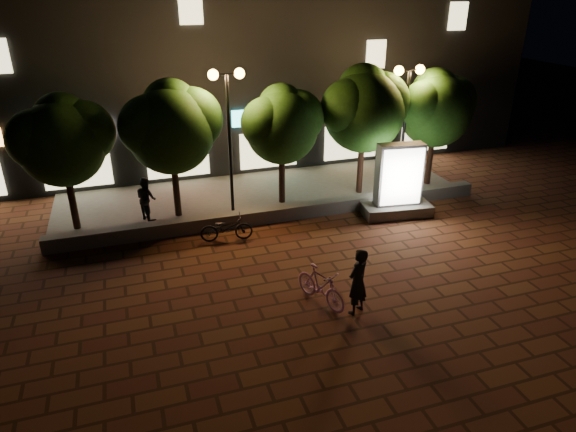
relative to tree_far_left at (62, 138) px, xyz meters
name	(u,v)px	position (x,y,z in m)	size (l,w,h in m)	color
ground	(321,274)	(6.95, -5.46, -3.29)	(80.00, 80.00, 0.00)	#59311B
retaining_wall	(281,213)	(6.95, -1.46, -3.04)	(16.00, 0.45, 0.50)	slate
sidewalk	(262,194)	(6.95, 1.04, -3.25)	(16.00, 5.00, 0.08)	slate
building_block	(223,49)	(6.94, 7.53, 1.70)	(28.00, 8.12, 11.30)	black
tree_far_left	(62,138)	(0.00, 0.00, 0.00)	(3.36, 2.80, 4.63)	black
tree_left	(171,125)	(3.50, 0.00, 0.15)	(3.60, 3.00, 4.89)	black
tree_mid	(282,122)	(7.50, 0.00, -0.08)	(3.24, 2.70, 4.50)	black
tree_right	(365,106)	(10.80, 0.00, 0.27)	(3.72, 3.10, 5.07)	black
tree_far_right	(436,106)	(14.00, 0.00, 0.08)	(3.48, 2.90, 4.76)	black
street_lamp_left	(228,105)	(5.45, -0.26, 0.74)	(1.26, 0.36, 5.18)	black
street_lamp_right	(407,96)	(12.45, -0.26, 0.60)	(1.26, 0.36, 4.98)	black
ad_kiosk	(398,187)	(11.18, -2.33, -2.20)	(2.64, 1.55, 2.71)	slate
scooter_pink	(321,286)	(6.37, -6.88, -2.76)	(0.50, 1.78, 1.07)	#DE89C6
rider	(358,282)	(7.11, -7.54, -2.37)	(0.67, 0.44, 1.85)	black
scooter_parked	(226,228)	(4.75, -2.46, -2.84)	(0.61, 1.74, 0.91)	black
pedestrian	(146,198)	(2.38, -0.06, -2.42)	(0.77, 0.60, 1.59)	black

